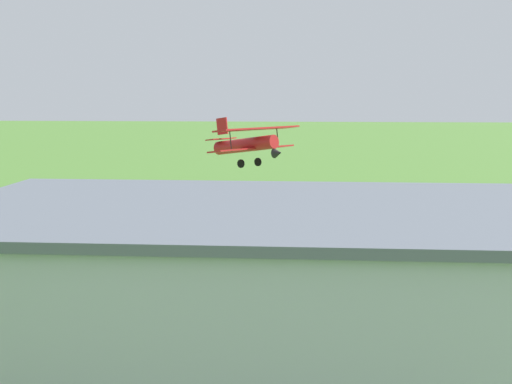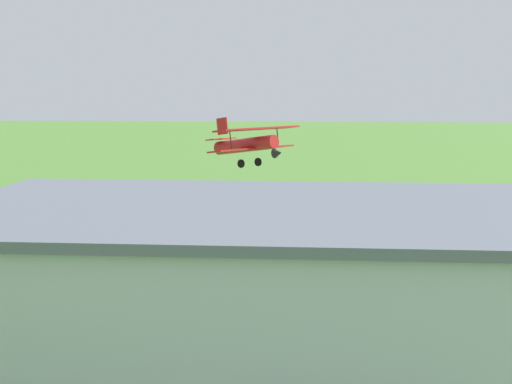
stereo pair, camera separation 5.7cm
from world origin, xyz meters
TOP-DOWN VIEW (x-y plane):
  - ground_plane at (0.00, 0.00)m, footprint 400.00×400.00m
  - hangar at (2.39, 39.80)m, footprint 24.90×16.37m
  - biplane at (6.17, 7.92)m, footprint 7.31×7.69m
  - car_yellow at (-8.79, 28.38)m, footprint 2.40×4.45m
  - car_blue at (14.45, 28.36)m, footprint 2.46×4.22m
  - person_walking_on_apron at (-9.05, 22.14)m, footprint 0.49×0.49m
  - person_beside_truck at (4.34, 24.20)m, footprint 0.50×0.50m

SIDE VIEW (x-z plane):
  - ground_plane at x=0.00m, z-range 0.00..0.00m
  - person_beside_truck at x=4.34m, z-range -0.01..1.60m
  - car_yellow at x=-8.79m, z-range 0.04..1.58m
  - person_walking_on_apron at x=-9.05m, z-range 0.00..1.68m
  - car_blue at x=14.45m, z-range 0.02..1.72m
  - hangar at x=2.39m, z-range 0.01..6.74m
  - biplane at x=6.17m, z-range 5.02..8.77m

